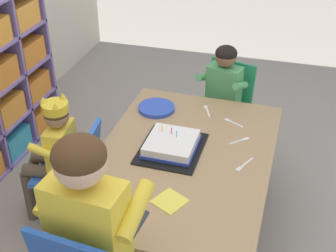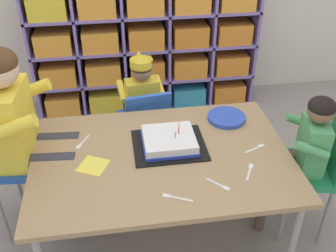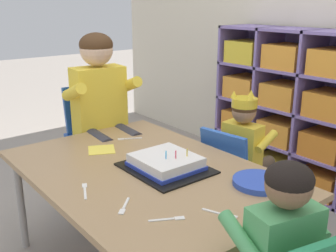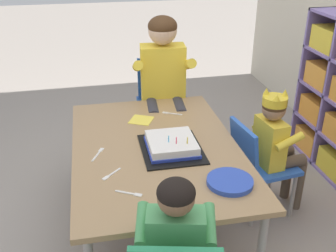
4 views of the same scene
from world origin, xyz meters
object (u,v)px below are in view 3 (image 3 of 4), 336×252
fork_near_cake_tray (169,219)px  fork_beside_plate_stack (128,139)px  classroom_chair_adult_side (97,132)px  adult_helper_seated (104,104)px  birthday_cake_on_tray (166,163)px  activity_table (146,177)px  fork_near_child_seat (124,207)px  classroom_chair_blue (234,172)px  fork_scattered_mid_table (85,190)px  paper_plate_stack (259,182)px  fork_at_table_front_edge (221,214)px  guest_at_table_side (270,249)px  child_with_crown (246,144)px

fork_near_cake_tray → fork_beside_plate_stack: size_ratio=0.97×
classroom_chair_adult_side → adult_helper_seated: 0.23m
classroom_chair_adult_side → birthday_cake_on_tray: 0.84m
activity_table → fork_near_child_seat: size_ratio=13.12×
classroom_chair_adult_side → adult_helper_seated: size_ratio=0.70×
classroom_chair_blue → adult_helper_seated: adult_helper_seated is taller
activity_table → fork_beside_plate_stack: bearing=157.3°
activity_table → classroom_chair_adult_side: size_ratio=1.69×
fork_near_child_seat → fork_scattered_mid_table: same height
birthday_cake_on_tray → fork_scattered_mid_table: (-0.03, -0.38, -0.02)m
classroom_chair_adult_side → fork_near_child_seat: size_ratio=7.76×
classroom_chair_blue → adult_helper_seated: 0.84m
paper_plate_stack → fork_scattered_mid_table: size_ratio=1.63×
fork_at_table_front_edge → fork_near_child_seat: same height
fork_at_table_front_edge → fork_beside_plate_stack: same height
activity_table → birthday_cake_on_tray: size_ratio=3.48×
classroom_chair_blue → classroom_chair_adult_side: bearing=22.2°
fork_near_child_seat → fork_near_cake_tray: bearing=-109.6°
activity_table → fork_near_cake_tray: fork_near_cake_tray is taller
guest_at_table_side → fork_scattered_mid_table: guest_at_table_side is taller
activity_table → child_with_crown: size_ratio=1.62×
adult_helper_seated → fork_scattered_mid_table: (0.68, -0.48, -0.14)m
fork_near_cake_tray → fork_at_table_front_edge: 0.19m
activity_table → classroom_chair_adult_side: 0.80m
adult_helper_seated → fork_at_table_front_edge: (1.15, -0.19, -0.14)m
fork_at_table_front_edge → fork_beside_plate_stack: 0.91m
classroom_chair_adult_side → guest_at_table_side: guest_at_table_side is taller
fork_near_cake_tray → fork_scattered_mid_table: 0.40m
classroom_chair_blue → fork_beside_plate_stack: classroom_chair_blue is taller
fork_near_cake_tray → fork_beside_plate_stack: (-0.80, 0.35, -0.00)m
birthday_cake_on_tray → paper_plate_stack: bearing=28.7°
fork_at_table_front_edge → fork_beside_plate_stack: size_ratio=1.03×
fork_near_cake_tray → classroom_chair_adult_side: bearing=-79.1°
classroom_chair_blue → fork_near_cake_tray: size_ratio=5.19×
classroom_chair_adult_side → guest_at_table_side: 1.52m
activity_table → classroom_chair_blue: 0.63m
classroom_chair_blue → fork_near_child_seat: 0.93m
classroom_chair_adult_side → fork_scattered_mid_table: 0.94m
classroom_chair_blue → fork_at_table_front_edge: (0.51, -0.63, 0.19)m
classroom_chair_blue → fork_near_child_seat: (0.26, -0.87, 0.19)m
child_with_crown → fork_beside_plate_stack: child_with_crown is taller
activity_table → fork_near_cake_tray: bearing=-24.6°
child_with_crown → fork_near_cake_tray: size_ratio=6.78×
adult_helper_seated → fork_beside_plate_stack: 0.30m
adult_helper_seated → guest_at_table_side: bearing=-94.5°
paper_plate_stack → adult_helper_seated: bearing=-174.6°
fork_beside_plate_stack → paper_plate_stack: bearing=-54.2°
adult_helper_seated → guest_at_table_side: 1.41m
adult_helper_seated → fork_near_child_seat: bearing=-111.2°
paper_plate_stack → fork_at_table_front_edge: size_ratio=1.70×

